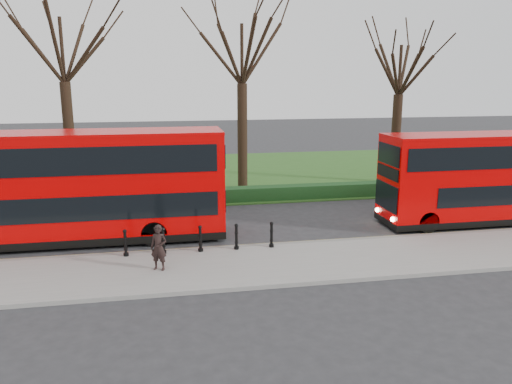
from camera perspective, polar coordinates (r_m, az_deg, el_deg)
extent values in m
plane|color=#28282B|center=(21.19, -2.66, -5.70)|extent=(120.00, 120.00, 0.00)
cube|color=gray|center=(18.38, -1.36, -8.44)|extent=(60.00, 4.00, 0.15)
cube|color=slate|center=(20.23, -2.27, -6.39)|extent=(60.00, 0.25, 0.16)
cube|color=#2A531B|center=(35.64, -5.97, 2.02)|extent=(60.00, 18.00, 0.06)
cube|color=black|center=(27.58, -4.60, -0.42)|extent=(60.00, 0.90, 0.80)
cube|color=yellow|center=(20.54, -2.39, -6.30)|extent=(60.00, 0.10, 0.01)
cube|color=yellow|center=(20.72, -2.47, -6.12)|extent=(60.00, 0.10, 0.01)
cylinder|color=black|center=(30.57, -20.51, 5.57)|extent=(0.60, 0.60, 6.52)
cylinder|color=black|center=(30.47, -1.56, 6.26)|extent=(0.60, 0.60, 6.41)
cylinder|color=black|center=(33.54, 15.66, 5.81)|extent=(0.60, 0.60, 5.71)
cylinder|color=black|center=(19.60, -14.70, -5.70)|extent=(0.15, 0.15, 1.00)
cylinder|color=black|center=(19.54, -10.54, -5.55)|extent=(0.15, 0.15, 1.00)
cylinder|color=black|center=(19.58, -6.38, -5.37)|extent=(0.15, 0.15, 1.00)
cylinder|color=black|center=(19.72, -2.25, -5.16)|extent=(0.15, 0.15, 1.00)
cylinder|color=black|center=(19.95, 1.79, -4.93)|extent=(0.15, 0.15, 1.00)
cube|color=#C50000|center=(21.84, -19.22, 0.93)|extent=(11.57, 2.63, 4.26)
cube|color=black|center=(22.37, -18.81, -4.54)|extent=(11.59, 2.65, 0.32)
cube|color=black|center=(20.61, -17.29, -1.80)|extent=(9.25, 0.04, 1.00)
cube|color=black|center=(20.35, -20.00, 3.27)|extent=(10.94, 0.04, 1.10)
cylinder|color=black|center=(20.95, -11.56, -4.67)|extent=(1.05, 0.32, 1.05)
cylinder|color=black|center=(23.17, -11.48, -2.95)|extent=(1.05, 0.32, 1.05)
cube|color=#C50000|center=(26.02, 25.45, 1.77)|extent=(10.59, 2.41, 3.90)
cube|color=black|center=(26.44, 25.03, -2.48)|extent=(10.61, 2.43, 0.29)
cube|color=black|center=(23.26, 14.82, 2.20)|extent=(0.06, 2.12, 0.53)
cylinder|color=black|center=(23.54, 19.06, -3.27)|extent=(0.96, 0.29, 0.96)
cylinder|color=black|center=(25.33, 16.74, -1.98)|extent=(0.96, 0.29, 0.96)
imported|color=black|center=(17.89, -11.05, -6.25)|extent=(0.70, 0.60, 1.63)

